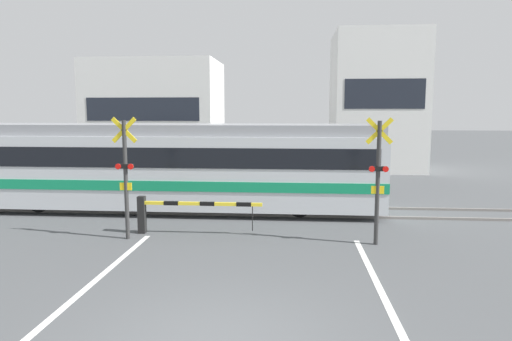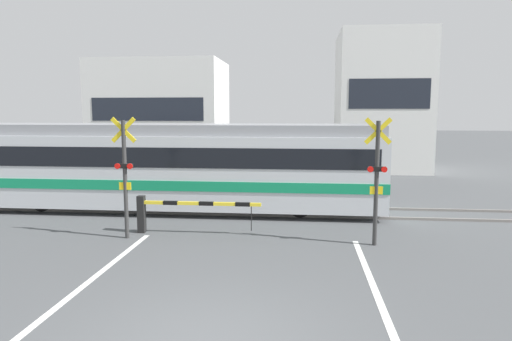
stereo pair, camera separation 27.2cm
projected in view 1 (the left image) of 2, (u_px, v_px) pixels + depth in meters
rail_track_near at (258, 215)px, 14.90m from camera, size 50.00×0.10×0.08m
rail_track_far at (261, 206)px, 16.32m from camera, size 50.00×0.10×0.08m
road_stripe_left at (57, 313)px, 7.73m from camera, size 0.14×9.72×0.01m
road_stripe_right at (398, 326)px, 7.27m from camera, size 0.14×9.72×0.01m
commuter_train at (171, 164)px, 15.66m from camera, size 14.25×2.75×2.98m
crossing_barrier_near at (172, 209)px, 12.69m from camera, size 3.49×0.20×1.05m
crossing_barrier_far at (320, 180)px, 18.11m from camera, size 3.49×0.20×1.05m
crossing_signal_left at (126, 173)px, 12.05m from camera, size 0.68×0.15×3.26m
crossing_signal_right at (378, 175)px, 11.52m from camera, size 0.68×0.15×3.26m
pedestrian at (258, 166)px, 20.69m from camera, size 0.38×0.22×1.68m
building_left_of_street at (156, 115)px, 27.88m from camera, size 7.63×5.15×6.43m
building_right_of_street at (376, 102)px, 26.71m from camera, size 5.01×5.15×7.89m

